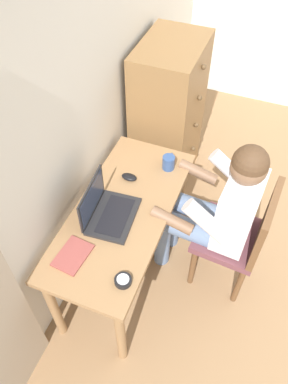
% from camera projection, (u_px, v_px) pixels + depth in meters
% --- Properties ---
extents(wall_back, '(4.80, 0.05, 2.50)m').
position_uv_depth(wall_back, '(83.00, 94.00, 2.11)').
color(wall_back, silver).
rests_on(wall_back, ground_plane).
extents(desk, '(1.23, 0.55, 0.71)m').
position_uv_depth(desk, '(123.00, 222.00, 2.34)').
color(desk, '#9E754C').
rests_on(desk, ground_plane).
extents(dresser, '(0.63, 0.46, 1.23)m').
position_uv_depth(dresser, '(168.00, 118.00, 2.98)').
color(dresser, olive).
rests_on(dresser, ground_plane).
extents(chair, '(0.45, 0.43, 0.89)m').
position_uv_depth(chair, '(241.00, 235.00, 2.40)').
color(chair, brown).
rests_on(chair, ground_plane).
extents(person_seated, '(0.55, 0.60, 1.20)m').
position_uv_depth(person_seated, '(217.00, 207.00, 2.31)').
color(person_seated, '#6B84AD').
rests_on(person_seated, ground_plane).
extents(laptop, '(0.36, 0.28, 0.24)m').
position_uv_depth(laptop, '(106.00, 210.00, 2.19)').
color(laptop, '#232326').
rests_on(laptop, desk).
extents(computer_mouse, '(0.06, 0.10, 0.03)m').
position_uv_depth(computer_mouse, '(129.00, 177.00, 2.41)').
color(computer_mouse, black).
rests_on(computer_mouse, desk).
extents(desk_clock, '(0.09, 0.09, 0.03)m').
position_uv_depth(desk_clock, '(123.00, 281.00, 1.94)').
color(desk_clock, black).
rests_on(desk_clock, desk).
extents(notebook_pad, '(0.22, 0.17, 0.01)m').
position_uv_depth(notebook_pad, '(73.00, 255.00, 2.04)').
color(notebook_pad, '#994742').
rests_on(notebook_pad, desk).
extents(coffee_mug, '(0.12, 0.08, 0.09)m').
position_uv_depth(coffee_mug, '(169.00, 162.00, 2.45)').
color(coffee_mug, '#33518C').
rests_on(coffee_mug, desk).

